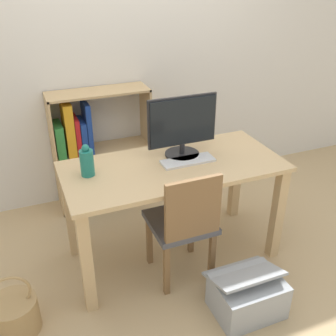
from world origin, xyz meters
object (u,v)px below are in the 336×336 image
(keyboard, at_px, (188,161))
(storage_box, at_px, (247,295))
(vase, at_px, (87,162))
(chair, at_px, (184,222))
(bookshelf, at_px, (85,154))
(basket, at_px, (15,314))
(monitor, at_px, (182,125))

(keyboard, xyz_separation_m, storage_box, (0.11, -0.66, -0.62))
(vase, xyz_separation_m, chair, (0.52, -0.32, -0.38))
(vase, bearing_deg, chair, -31.74)
(chair, xyz_separation_m, storage_box, (0.24, -0.42, -0.33))
(keyboard, bearing_deg, bookshelf, 120.04)
(chair, bearing_deg, vase, 143.82)
(vase, height_order, chair, vase)
(bookshelf, bearing_deg, chair, -71.12)
(chair, xyz_separation_m, basket, (-1.09, -0.03, -0.34))
(chair, xyz_separation_m, bookshelf, (-0.40, 1.17, 0.04))
(basket, relative_size, storage_box, 0.96)
(monitor, distance_m, bookshelf, 1.08)
(monitor, relative_size, vase, 2.32)
(vase, distance_m, chair, 0.72)
(monitor, xyz_separation_m, vase, (-0.66, -0.04, -0.13))
(monitor, bearing_deg, vase, -176.37)
(basket, xyz_separation_m, storage_box, (1.33, -0.38, 0.01))
(basket, bearing_deg, storage_box, -16.15)
(monitor, relative_size, chair, 0.58)
(basket, distance_m, storage_box, 1.38)
(monitor, distance_m, basket, 1.54)
(chair, bearing_deg, storage_box, -64.37)
(monitor, bearing_deg, bookshelf, 123.92)
(basket, bearing_deg, vase, 32.18)
(monitor, xyz_separation_m, chair, (-0.14, -0.36, -0.51))
(keyboard, bearing_deg, basket, -167.09)
(keyboard, bearing_deg, storage_box, -80.70)
(monitor, height_order, keyboard, monitor)
(vase, distance_m, storage_box, 1.28)
(monitor, xyz_separation_m, bookshelf, (-0.54, 0.80, -0.48))
(monitor, height_order, basket, monitor)
(keyboard, distance_m, bookshelf, 1.09)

